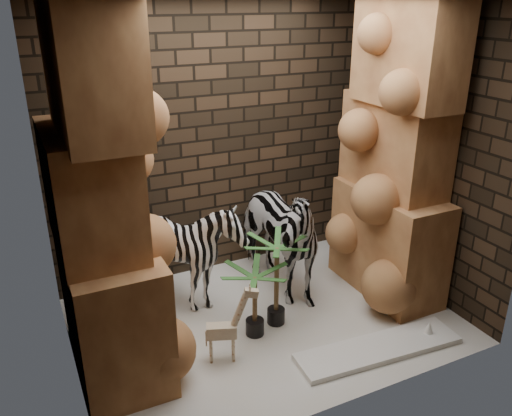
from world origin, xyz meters
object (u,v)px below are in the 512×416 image
zebra_left (188,258)px  surfboard (379,348)px  palm_front (276,282)px  giraffe_toy (221,323)px  palm_back (255,302)px  zebra_right (272,224)px

zebra_left → surfboard: bearing=-41.8°
palm_front → surfboard: 1.08m
giraffe_toy → palm_back: giraffe_toy is taller
palm_front → surfboard: bearing=-51.6°
palm_front → zebra_right: bearing=67.3°
zebra_left → palm_back: 0.84m
zebra_left → surfboard: size_ratio=0.77×
giraffe_toy → palm_back: 0.46m
zebra_right → palm_front: size_ratio=1.70×
zebra_right → palm_back: (-0.50, -0.64, -0.41)m
zebra_right → zebra_left: (-0.87, 0.09, -0.23)m
palm_back → surfboard: bearing=-38.7°
zebra_left → zebra_right: bearing=1.0°
giraffe_toy → zebra_left: bearing=107.9°
zebra_left → palm_front: size_ratio=1.32×
zebra_right → zebra_left: 0.90m
zebra_right → surfboard: bearing=-80.1°
zebra_right → surfboard: 1.58m
palm_back → surfboard: palm_back is taller
zebra_right → zebra_left: bearing=167.9°
palm_front → surfboard: palm_front is taller
zebra_left → palm_back: (0.37, -0.73, -0.19)m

